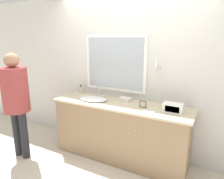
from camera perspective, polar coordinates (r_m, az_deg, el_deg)
ground_plane at (r=3.17m, az=-0.35°, el=-21.27°), size 14.00×14.00×0.00m
wall_back at (r=3.20m, az=4.85°, el=4.11°), size 8.00×0.18×2.55m
vanity_counter at (r=3.17m, az=2.28°, el=-11.74°), size 2.12×0.61×0.90m
sink_basin at (r=3.19m, az=-5.37°, el=-2.56°), size 0.48×0.36×0.18m
soap_bottle at (r=3.59m, az=-8.83°, el=-0.09°), size 0.06×0.06×0.15m
appliance_box at (r=2.76m, az=17.04°, el=-5.01°), size 0.25×0.14×0.12m
picture_frame at (r=2.84m, az=8.81°, el=-4.20°), size 0.10×0.01×0.10m
hand_towel_near_sink at (r=3.13m, az=3.86°, el=-2.76°), size 0.18×0.13×0.05m
metal_tray at (r=2.70m, az=10.61°, el=-6.30°), size 0.16×0.12×0.01m
person at (r=3.33m, az=-25.80°, el=-1.44°), size 0.38×0.38×1.65m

